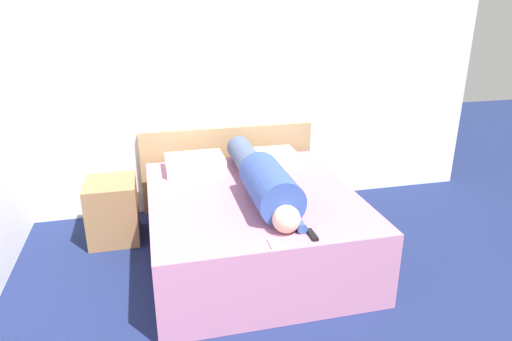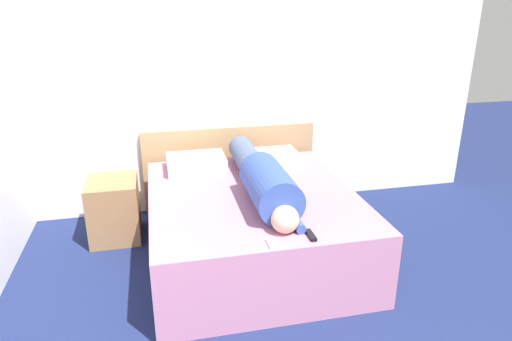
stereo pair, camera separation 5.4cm
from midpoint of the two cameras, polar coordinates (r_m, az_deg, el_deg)
The scene contains 9 objects.
wall_back at distance 4.70m, azimuth -2.99°, elevation 10.72°, with size 5.37×0.06×2.60m.
bed at distance 3.92m, azimuth -0.90°, elevation -6.83°, with size 1.69×1.90×0.60m.
headboard at distance 4.84m, azimuth -3.78°, elevation 0.40°, with size 1.81×0.04×0.87m.
nightstand at distance 4.43m, azimuth -17.82°, elevation -4.74°, with size 0.45×0.50×0.57m.
person_lying at distance 3.69m, azimuth 0.41°, elevation -1.01°, with size 0.34×1.72×0.34m.
pillow_near_headboard at distance 4.30m, azimuth -8.00°, elevation 0.85°, with size 0.53×0.39×0.14m.
pillow_second at distance 4.42m, azimuth 1.39°, elevation 1.53°, with size 0.51×0.39×0.12m.
tv_remote at distance 3.13m, azimuth 6.54°, elevation -7.98°, with size 0.04×0.15×0.02m.
cell_phone at distance 3.02m, azimuth 1.77°, elevation -9.11°, with size 0.06×0.13×0.01m.
Camera 1 is at (-0.89, -0.54, 2.10)m, focal length 32.00 mm.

